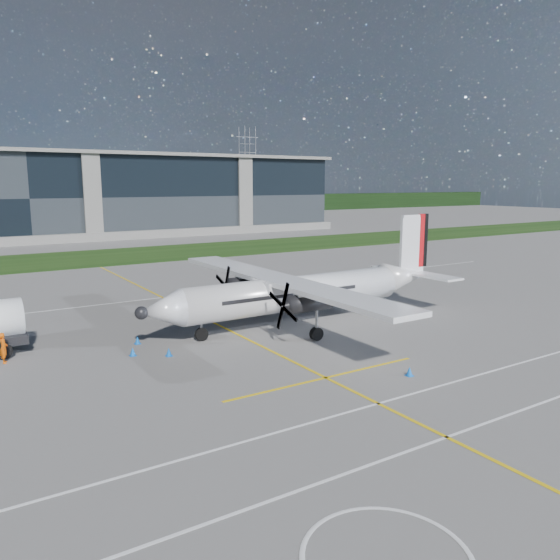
% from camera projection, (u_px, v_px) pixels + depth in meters
% --- Properties ---
extents(ground, '(400.00, 400.00, 0.00)m').
position_uv_depth(ground, '(73.00, 268.00, 65.12)').
color(ground, '#64625F').
rests_on(ground, ground).
extents(grass_strip, '(400.00, 18.00, 0.04)m').
position_uv_depth(grass_strip, '(60.00, 260.00, 71.77)').
color(grass_strip, '#17350E').
rests_on(grass_strip, ground).
extents(terminal_building, '(120.00, 20.00, 15.00)m').
position_uv_depth(terminal_building, '(21.00, 197.00, 97.07)').
color(terminal_building, black).
rests_on(terminal_building, ground).
extents(pylon_east, '(9.00, 4.60, 30.00)m').
position_uv_depth(pylon_east, '(248.00, 169.00, 198.76)').
color(pylon_east, gray).
rests_on(pylon_east, ground).
extents(yellow_taxiway_centerline, '(0.20, 70.00, 0.01)m').
position_uv_depth(yellow_taxiway_centerline, '(199.00, 316.00, 41.75)').
color(yellow_taxiway_centerline, yellow).
rests_on(yellow_taxiway_centerline, ground).
extents(white_lane_line, '(90.00, 0.15, 0.01)m').
position_uv_depth(white_lane_line, '(391.00, 457.00, 20.21)').
color(white_lane_line, white).
rests_on(white_lane_line, ground).
extents(turboprop_aircraft, '(24.33, 25.23, 7.57)m').
position_uv_depth(turboprop_aircraft, '(305.00, 272.00, 38.75)').
color(turboprop_aircraft, white).
rests_on(turboprop_aircraft, ground).
extents(ground_crew_person, '(0.66, 0.87, 2.01)m').
position_uv_depth(ground_crew_person, '(3.00, 346.00, 30.66)').
color(ground_crew_person, '#F25907').
rests_on(ground_crew_person, ground).
extents(safety_cone_nose_stbd, '(0.36, 0.36, 0.50)m').
position_uv_depth(safety_cone_nose_stbd, '(137.00, 340.00, 34.41)').
color(safety_cone_nose_stbd, blue).
rests_on(safety_cone_nose_stbd, ground).
extents(safety_cone_portwing, '(0.36, 0.36, 0.50)m').
position_uv_depth(safety_cone_portwing, '(409.00, 371.00, 28.70)').
color(safety_cone_portwing, blue).
rests_on(safety_cone_portwing, ground).
extents(safety_cone_nose_port, '(0.36, 0.36, 0.50)m').
position_uv_depth(safety_cone_nose_port, '(169.00, 352.00, 32.00)').
color(safety_cone_nose_port, blue).
rests_on(safety_cone_nose_port, ground).
extents(safety_cone_stbdwing, '(0.36, 0.36, 0.50)m').
position_uv_depth(safety_cone_stbdwing, '(207.00, 292.00, 49.72)').
color(safety_cone_stbdwing, blue).
rests_on(safety_cone_stbdwing, ground).
extents(safety_cone_fwd, '(0.36, 0.36, 0.50)m').
position_uv_depth(safety_cone_fwd, '(133.00, 352.00, 32.04)').
color(safety_cone_fwd, blue).
rests_on(safety_cone_fwd, ground).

